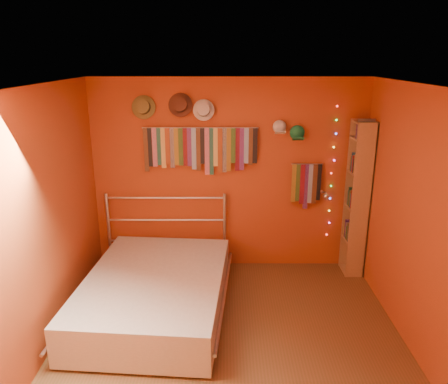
{
  "coord_description": "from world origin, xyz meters",
  "views": [
    {
      "loc": [
        -0.05,
        -3.7,
        2.75
      ],
      "look_at": [
        -0.06,
        0.9,
        1.3
      ],
      "focal_mm": 35.0,
      "sensor_mm": 36.0,
      "label": 1
    }
  ],
  "objects_px": {
    "tie_rack": "(201,148)",
    "reading_lamp": "(326,195)",
    "bed": "(155,292)",
    "bookshelf": "(360,199)"
  },
  "relations": [
    {
      "from": "tie_rack",
      "to": "bookshelf",
      "type": "height_order",
      "value": "bookshelf"
    },
    {
      "from": "reading_lamp",
      "to": "bookshelf",
      "type": "height_order",
      "value": "bookshelf"
    },
    {
      "from": "reading_lamp",
      "to": "bookshelf",
      "type": "bearing_deg",
      "value": 1.57
    },
    {
      "from": "reading_lamp",
      "to": "bed",
      "type": "relative_size",
      "value": 0.14
    },
    {
      "from": "reading_lamp",
      "to": "bed",
      "type": "xyz_separation_m",
      "value": [
        -2.04,
        -0.95,
        -0.82
      ]
    },
    {
      "from": "tie_rack",
      "to": "reading_lamp",
      "type": "height_order",
      "value": "tie_rack"
    },
    {
      "from": "tie_rack",
      "to": "reading_lamp",
      "type": "distance_m",
      "value": 1.68
    },
    {
      "from": "tie_rack",
      "to": "reading_lamp",
      "type": "relative_size",
      "value": 4.83
    },
    {
      "from": "tie_rack",
      "to": "bookshelf",
      "type": "xyz_separation_m",
      "value": [
        2.02,
        -0.16,
        -0.62
      ]
    },
    {
      "from": "bed",
      "to": "tie_rack",
      "type": "bearing_deg",
      "value": 72.03
    }
  ]
}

